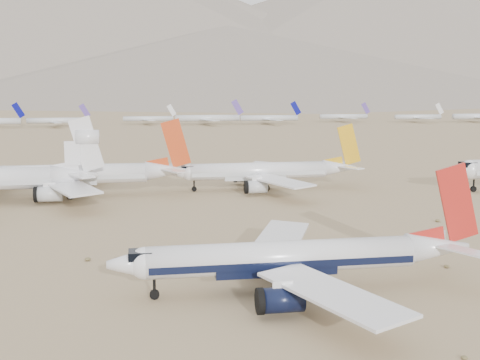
# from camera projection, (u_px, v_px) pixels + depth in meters

# --- Properties ---
(ground) EXTENTS (7000.00, 7000.00, 0.00)m
(ground) POSITION_uv_depth(u_px,v_px,m) (295.00, 279.00, 86.89)
(ground) COLOR olive
(ground) RESTS_ON ground
(main_airliner) EXTENTS (48.82, 47.69, 17.23)m
(main_airliner) POSITION_uv_depth(u_px,v_px,m) (298.00, 257.00, 81.29)
(main_airliner) COLOR white
(main_airliner) RESTS_ON ground
(row2_gold_tail) EXTENTS (49.02, 47.94, 17.45)m
(row2_gold_tail) POSITION_uv_depth(u_px,v_px,m) (266.00, 171.00, 160.42)
(row2_gold_tail) COLOR white
(row2_gold_tail) RESTS_ON ground
(row2_orange_tail) EXTENTS (54.38, 53.19, 19.40)m
(row2_orange_tail) POSITION_uv_depth(u_px,v_px,m) (74.00, 175.00, 150.16)
(row2_orange_tail) COLOR white
(row2_orange_tail) RESTS_ON ground
(distant_storage_row) EXTENTS (671.08, 61.68, 15.24)m
(distant_storage_row) POSITION_uv_depth(u_px,v_px,m) (275.00, 118.00, 423.57)
(distant_storage_row) COLOR silver
(distant_storage_row) RESTS_ON ground
(mountain_range) EXTENTS (7354.00, 3024.00, 470.00)m
(mountain_range) POSITION_uv_depth(u_px,v_px,m) (172.00, 25.00, 1673.74)
(mountain_range) COLOR slate
(mountain_range) RESTS_ON ground
(foothills) EXTENTS (4637.50, 1395.00, 155.00)m
(foothills) POSITION_uv_depth(u_px,v_px,m) (410.00, 65.00, 1232.62)
(foothills) COLOR slate
(foothills) RESTS_ON ground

